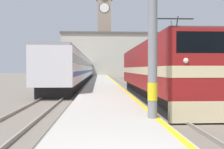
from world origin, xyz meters
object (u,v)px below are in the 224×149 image
object	(u,v)px
clock_tower	(104,29)
locomotive_train	(157,71)
passenger_train	(80,69)
catenary_mast	(154,9)

from	to	relation	value
clock_tower	locomotive_train	bearing A→B (deg)	-87.80
passenger_train	locomotive_train	bearing A→B (deg)	-74.13
catenary_mast	passenger_train	bearing A→B (deg)	98.35
passenger_train	catenary_mast	world-z (taller)	catenary_mast
locomotive_train	passenger_train	xyz separation A→B (m)	(-7.13, 25.10, 0.12)
locomotive_train	passenger_train	size ratio (longest dim) A/B	0.33
catenary_mast	clock_tower	xyz separation A→B (m)	(-0.29, 71.58, 10.09)
passenger_train	catenary_mast	xyz separation A→B (m)	(5.03, -34.22, 2.03)
passenger_train	clock_tower	world-z (taller)	clock_tower
locomotive_train	clock_tower	world-z (taller)	clock_tower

